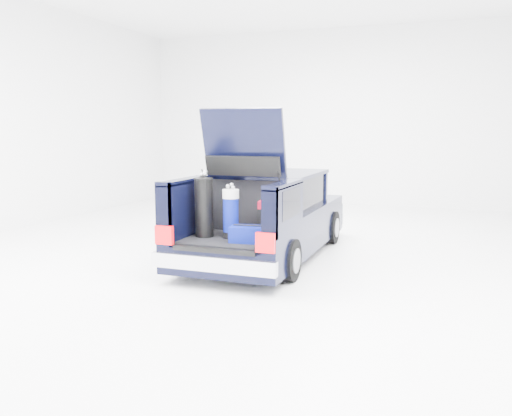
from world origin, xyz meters
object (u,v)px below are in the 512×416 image
at_px(red_suitcase, 269,218).
at_px(blue_duffel, 248,234).
at_px(car, 268,217).
at_px(black_golf_bag, 204,207).
at_px(blue_golf_bag, 231,213).

xyz_separation_m(red_suitcase, blue_duffel, (-0.13, -0.57, -0.14)).
bearing_deg(blue_duffel, car, 93.83).
height_order(black_golf_bag, blue_duffel, black_golf_bag).
distance_m(red_suitcase, blue_golf_bag, 0.60).
relative_size(car, blue_golf_bag, 5.81).
height_order(blue_golf_bag, blue_duffel, blue_golf_bag).
relative_size(black_golf_bag, blue_duffel, 1.94).
bearing_deg(blue_duffel, black_golf_bag, 163.17).
xyz_separation_m(car, blue_golf_bag, (-0.04, -1.57, 0.29)).
distance_m(car, blue_duffel, 1.79).
bearing_deg(black_golf_bag, red_suitcase, 14.73).
xyz_separation_m(red_suitcase, blue_golf_bag, (-0.46, -0.37, 0.11)).
xyz_separation_m(car, blue_duffel, (0.30, -1.76, 0.04)).
distance_m(car, red_suitcase, 1.28).
height_order(black_golf_bag, blue_golf_bag, black_golf_bag).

